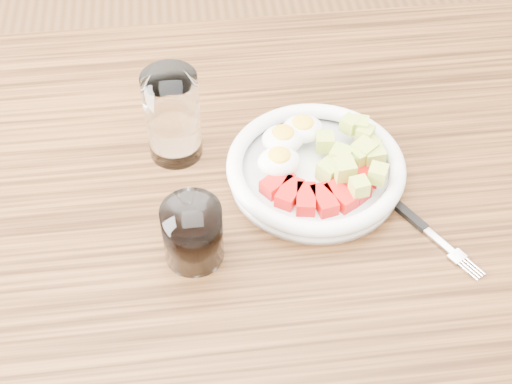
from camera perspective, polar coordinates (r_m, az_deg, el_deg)
The scene contains 5 objects.
dining_table at distance 1.04m, azimuth 0.61°, elevation -5.17°, with size 1.50×0.90×0.77m.
bowl at distance 0.99m, azimuth 4.82°, elevation 2.08°, with size 0.25×0.25×0.06m.
fork at distance 0.97m, azimuth 12.58°, elevation -2.22°, with size 0.11×0.17×0.01m.
water_glass at distance 1.00m, azimuth -6.69°, elevation 6.06°, with size 0.08×0.08×0.14m, color white.
coffee_glass at distance 0.88m, azimuth -5.08°, elevation -3.34°, with size 0.08×0.08×0.09m.
Camera 1 is at (-0.08, -0.61, 1.50)m, focal length 50.00 mm.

